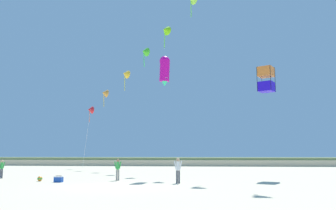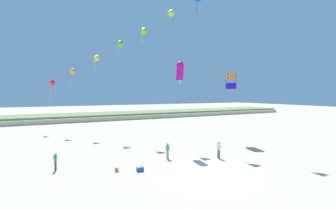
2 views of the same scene
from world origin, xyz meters
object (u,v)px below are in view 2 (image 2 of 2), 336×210
(person_mid_center, at_px, (219,149))
(beach_ball, at_px, (117,169))
(large_kite_low_lead, at_px, (180,72))
(beach_cooler, at_px, (140,169))
(person_near_right, at_px, (168,150))
(large_kite_mid_trail, at_px, (231,81))
(person_near_left, at_px, (55,160))

(person_mid_center, distance_m, beach_ball, 10.35)
(large_kite_low_lead, height_order, beach_cooler, large_kite_low_lead)
(person_near_right, xyz_separation_m, beach_ball, (-5.50, -1.36, -0.76))
(large_kite_mid_trail, height_order, beach_ball, large_kite_mid_trail)
(person_near_right, bearing_deg, large_kite_low_lead, 44.35)
(large_kite_mid_trail, relative_size, beach_ball, 5.93)
(person_mid_center, bearing_deg, person_near_left, 167.42)
(large_kite_mid_trail, bearing_deg, person_near_right, -160.96)
(person_near_right, xyz_separation_m, large_kite_low_lead, (3.16, 3.09, 8.28))
(person_near_right, relative_size, beach_ball, 4.48)
(person_mid_center, bearing_deg, large_kite_low_lead, 107.25)
(person_near_right, distance_m, large_kite_mid_trail, 14.55)
(person_mid_center, xyz_separation_m, beach_ball, (-10.29, 0.77, -0.81))
(person_near_left, bearing_deg, beach_cooler, -27.63)
(beach_cooler, bearing_deg, person_near_left, 152.37)
(person_mid_center, distance_m, beach_cooler, 8.52)
(person_near_left, xyz_separation_m, large_kite_low_lead, (13.32, 1.88, 8.34))
(beach_ball, bearing_deg, person_near_left, 151.09)
(person_near_right, relative_size, beach_cooler, 2.81)
(person_near_right, distance_m, person_mid_center, 5.24)
(person_near_right, bearing_deg, beach_cooler, -149.56)
(person_near_left, height_order, beach_ball, person_near_left)
(large_kite_low_lead, bearing_deg, person_mid_center, -72.75)
(large_kite_low_lead, bearing_deg, beach_ball, -152.80)
(large_kite_low_lead, height_order, beach_ball, large_kite_low_lead)
(beach_ball, bearing_deg, large_kite_mid_trail, 17.43)
(large_kite_low_lead, relative_size, large_kite_mid_trail, 1.24)
(person_mid_center, distance_m, large_kite_low_lead, 9.88)
(person_near_right, xyz_separation_m, large_kite_mid_trail, (11.84, 4.09, 7.41))
(person_near_left, distance_m, beach_cooler, 7.32)
(person_mid_center, bearing_deg, large_kite_mid_trail, 41.36)
(person_near_right, distance_m, beach_ball, 5.72)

